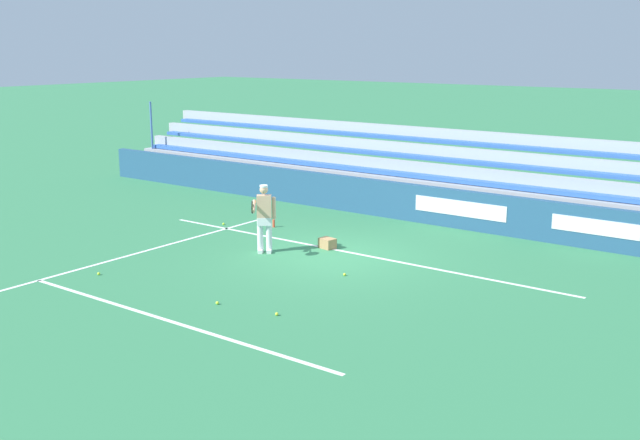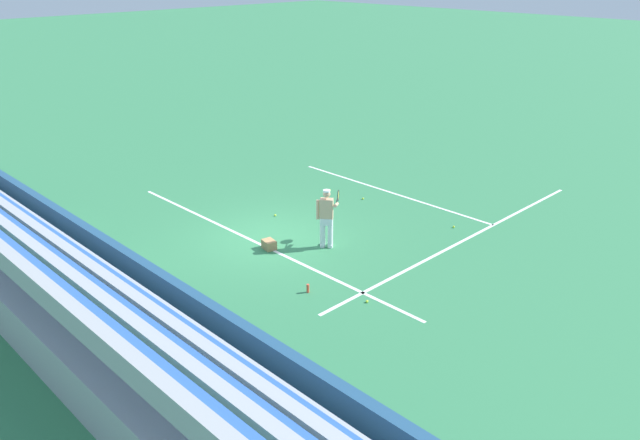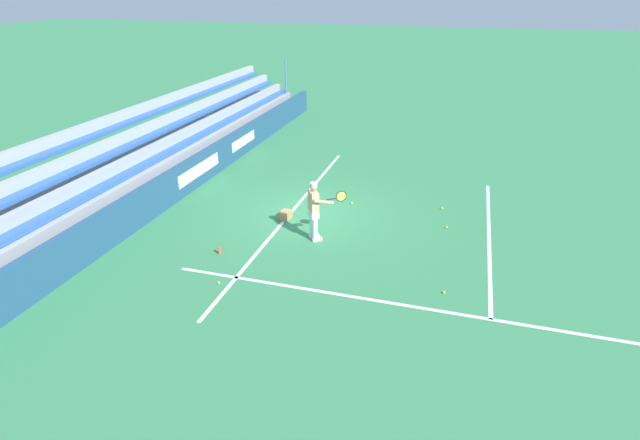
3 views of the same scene
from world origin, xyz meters
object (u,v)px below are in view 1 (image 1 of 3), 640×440
(tennis_ball_far_right, at_px, (99,274))
(tennis_ball_toward_net, at_px, (223,224))
(tennis_player, at_px, (264,218))
(ball_box_cardboard, at_px, (327,243))
(tennis_ball_midcourt, at_px, (277,314))
(tennis_ball_on_baseline, at_px, (217,303))
(tennis_ball_by_box, at_px, (345,274))
(water_bottle, at_px, (274,223))

(tennis_ball_far_right, distance_m, tennis_ball_toward_net, 5.35)
(tennis_player, bearing_deg, tennis_ball_toward_net, -28.03)
(ball_box_cardboard, relative_size, tennis_ball_midcourt, 6.06)
(ball_box_cardboard, relative_size, tennis_ball_on_baseline, 6.06)
(tennis_ball_far_right, bearing_deg, tennis_ball_on_baseline, -177.36)
(tennis_ball_by_box, relative_size, tennis_ball_toward_net, 1.00)
(ball_box_cardboard, relative_size, water_bottle, 1.82)
(ball_box_cardboard, bearing_deg, tennis_ball_toward_net, -4.01)
(water_bottle, bearing_deg, tennis_ball_toward_net, 26.12)
(tennis_player, distance_m, ball_box_cardboard, 1.80)
(water_bottle, bearing_deg, ball_box_cardboard, 160.04)
(tennis_ball_by_box, bearing_deg, ball_box_cardboard, -44.76)
(ball_box_cardboard, relative_size, tennis_ball_by_box, 6.06)
(tennis_ball_by_box, distance_m, tennis_ball_midcourt, 2.91)
(tennis_ball_by_box, relative_size, water_bottle, 0.30)
(tennis_player, xyz_separation_m, tennis_ball_far_right, (1.76, 3.70, -0.86))
(tennis_ball_toward_net, bearing_deg, tennis_ball_on_baseline, 132.64)
(tennis_ball_by_box, bearing_deg, tennis_player, -9.03)
(tennis_ball_midcourt, distance_m, tennis_ball_toward_net, 7.75)
(tennis_ball_far_right, distance_m, tennis_ball_on_baseline, 3.56)
(tennis_ball_midcourt, bearing_deg, tennis_ball_toward_net, -38.79)
(tennis_player, height_order, tennis_ball_far_right, tennis_player)
(tennis_ball_far_right, bearing_deg, tennis_ball_midcourt, -175.54)
(water_bottle, bearing_deg, tennis_ball_far_right, 87.79)
(tennis_ball_toward_net, bearing_deg, water_bottle, -153.88)
(tennis_ball_midcourt, bearing_deg, water_bottle, -49.60)
(tennis_ball_by_box, relative_size, tennis_ball_far_right, 1.00)
(ball_box_cardboard, distance_m, tennis_ball_by_box, 2.41)
(tennis_ball_far_right, xyz_separation_m, tennis_ball_on_baseline, (-3.55, -0.16, 0.00))
(tennis_ball_midcourt, xyz_separation_m, tennis_ball_on_baseline, (1.37, 0.22, 0.00))
(tennis_player, height_order, ball_box_cardboard, tennis_player)
(tennis_ball_toward_net, bearing_deg, tennis_player, 151.97)
(tennis_ball_on_baseline, bearing_deg, water_bottle, -59.89)
(ball_box_cardboard, distance_m, tennis_ball_far_right, 5.70)
(tennis_ball_toward_net, height_order, water_bottle, water_bottle)
(tennis_player, height_order, tennis_ball_midcourt, tennis_player)
(tennis_ball_far_right, xyz_separation_m, tennis_ball_midcourt, (-4.92, -0.38, 0.00))
(tennis_ball_far_right, height_order, tennis_ball_on_baseline, same)
(tennis_ball_far_right, relative_size, tennis_ball_toward_net, 1.00)
(ball_box_cardboard, xyz_separation_m, tennis_ball_midcourt, (-2.12, 4.58, -0.10))
(ball_box_cardboard, height_order, tennis_ball_by_box, ball_box_cardboard)
(tennis_player, xyz_separation_m, tennis_ball_on_baseline, (-1.79, 3.54, -0.86))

